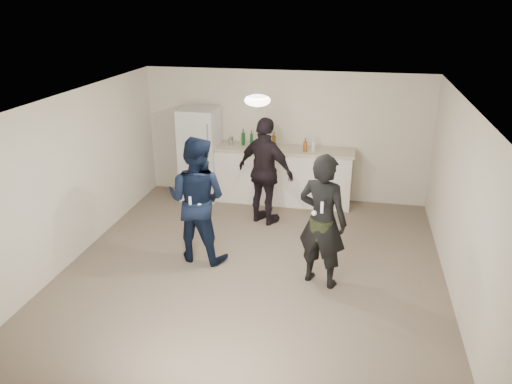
% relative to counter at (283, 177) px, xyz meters
% --- Properties ---
extents(floor, '(6.00, 6.00, 0.00)m').
position_rel_counter_xyz_m(floor, '(-0.02, -2.67, -0.53)').
color(floor, '#6B5B4C').
rests_on(floor, ground).
extents(ceiling, '(6.00, 6.00, 0.00)m').
position_rel_counter_xyz_m(ceiling, '(-0.02, -2.67, 1.98)').
color(ceiling, silver).
rests_on(ceiling, wall_back).
extents(wall_back, '(6.00, 0.00, 6.00)m').
position_rel_counter_xyz_m(wall_back, '(-0.02, 0.33, 0.72)').
color(wall_back, beige).
rests_on(wall_back, floor).
extents(wall_front, '(6.00, 0.00, 6.00)m').
position_rel_counter_xyz_m(wall_front, '(-0.02, -5.67, 0.72)').
color(wall_front, beige).
rests_on(wall_front, floor).
extents(wall_left, '(0.00, 6.00, 6.00)m').
position_rel_counter_xyz_m(wall_left, '(-2.77, -2.67, 0.72)').
color(wall_left, beige).
rests_on(wall_left, floor).
extents(wall_right, '(0.00, 6.00, 6.00)m').
position_rel_counter_xyz_m(wall_right, '(2.73, -2.67, 0.72)').
color(wall_right, beige).
rests_on(wall_right, floor).
extents(counter, '(2.60, 0.56, 1.05)m').
position_rel_counter_xyz_m(counter, '(0.00, 0.00, 0.00)').
color(counter, white).
rests_on(counter, floor).
extents(counter_top, '(2.68, 0.64, 0.04)m').
position_rel_counter_xyz_m(counter_top, '(0.00, 0.00, 0.55)').
color(counter_top, beige).
rests_on(counter_top, counter).
extents(fridge, '(0.70, 0.70, 1.80)m').
position_rel_counter_xyz_m(fridge, '(-1.63, -0.07, 0.38)').
color(fridge, silver).
rests_on(fridge, floor).
extents(fridge_handle, '(0.02, 0.02, 0.60)m').
position_rel_counter_xyz_m(fridge_handle, '(-1.35, -0.44, 0.78)').
color(fridge_handle, silver).
rests_on(fridge_handle, fridge).
extents(ceiling_dome, '(0.36, 0.36, 0.16)m').
position_rel_counter_xyz_m(ceiling_dome, '(-0.02, -2.37, 1.93)').
color(ceiling_dome, white).
rests_on(ceiling_dome, ceiling).
extents(shaker, '(0.08, 0.08, 0.17)m').
position_rel_counter_xyz_m(shaker, '(-1.02, 0.01, 0.65)').
color(shaker, '#BABABF').
rests_on(shaker, counter_top).
extents(man, '(1.02, 0.85, 1.92)m').
position_rel_counter_xyz_m(man, '(-0.92, -2.48, 0.44)').
color(man, '#0E1D3B').
rests_on(man, floor).
extents(woman, '(0.80, 0.66, 1.89)m').
position_rel_counter_xyz_m(woman, '(0.97, -2.83, 0.42)').
color(woman, black).
rests_on(woman, floor).
extents(camo_shorts, '(0.34, 0.34, 0.28)m').
position_rel_counter_xyz_m(camo_shorts, '(0.97, -2.83, 0.32)').
color(camo_shorts, '#253217').
rests_on(camo_shorts, woman).
extents(spectator, '(1.20, 0.90, 1.90)m').
position_rel_counter_xyz_m(spectator, '(-0.16, -1.00, 0.42)').
color(spectator, black).
rests_on(spectator, floor).
extents(remote_man, '(0.04, 0.04, 0.15)m').
position_rel_counter_xyz_m(remote_man, '(-0.92, -2.76, 0.53)').
color(remote_man, white).
rests_on(remote_man, man).
extents(nunchuk_man, '(0.07, 0.07, 0.07)m').
position_rel_counter_xyz_m(nunchuk_man, '(-0.80, -2.73, 0.45)').
color(nunchuk_man, silver).
rests_on(nunchuk_man, man).
extents(remote_woman, '(0.04, 0.04, 0.15)m').
position_rel_counter_xyz_m(remote_woman, '(0.97, -3.08, 0.72)').
color(remote_woman, silver).
rests_on(remote_woman, woman).
extents(nunchuk_woman, '(0.07, 0.07, 0.07)m').
position_rel_counter_xyz_m(nunchuk_woman, '(0.87, -3.05, 0.62)').
color(nunchuk_woman, white).
rests_on(nunchuk_woman, woman).
extents(bottle_cluster, '(1.43, 0.28, 0.24)m').
position_rel_counter_xyz_m(bottle_cluster, '(-0.15, -0.03, 0.68)').
color(bottle_cluster, '#144822').
rests_on(bottle_cluster, counter_top).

